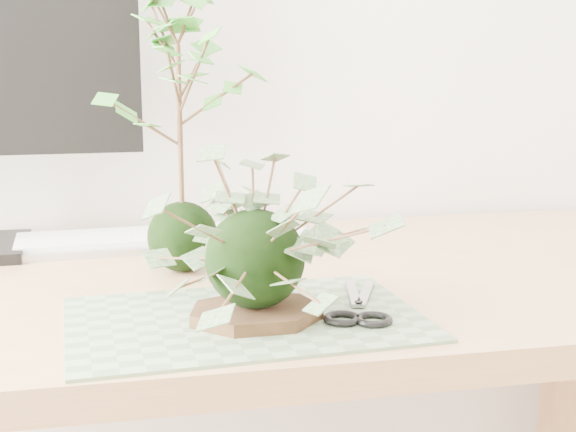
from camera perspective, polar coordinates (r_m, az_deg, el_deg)
The scene contains 7 objects.
desk at distance 1.15m, azimuth -5.61°, elevation -8.55°, with size 1.60×0.70×0.74m.
cutting_mat at distance 0.94m, azimuth -3.06°, elevation -7.32°, with size 0.41×0.27×0.00m, color #56704E.
stone_dish at distance 0.93m, azimuth -2.33°, elevation -6.92°, with size 0.16×0.16×0.01m, color black.
ivy_kokedama at distance 0.90m, azimuth -2.39°, elevation 0.26°, with size 0.37×0.37×0.23m.
maple_kokedama at distance 1.12m, azimuth -7.82°, elevation 10.72°, with size 0.28×0.28×0.42m.
keyboard at distance 1.33m, azimuth -8.81°, elevation -1.58°, with size 0.51×0.17×0.02m.
scissors at distance 0.94m, azimuth 5.50°, elevation -6.87°, with size 0.09×0.18×0.01m.
Camera 1 is at (-0.21, 0.15, 1.04)m, focal length 50.00 mm.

